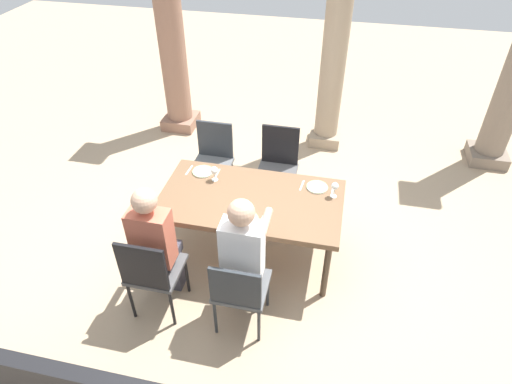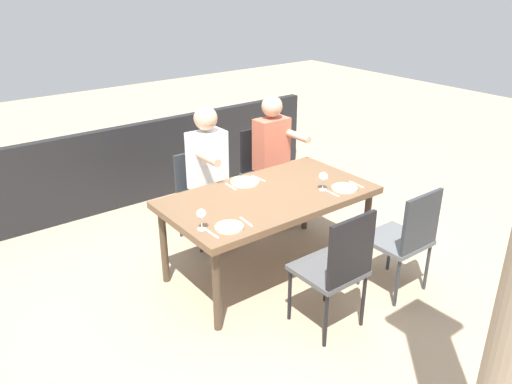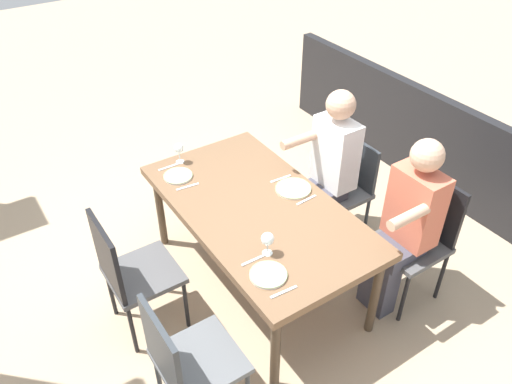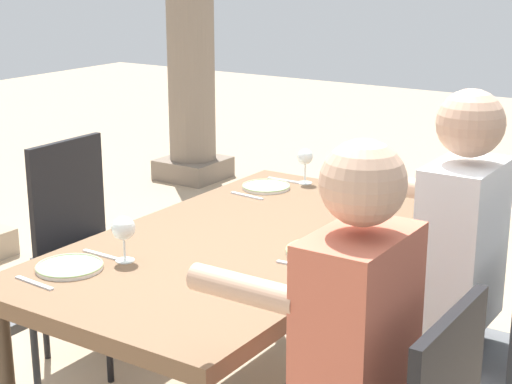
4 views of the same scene
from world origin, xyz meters
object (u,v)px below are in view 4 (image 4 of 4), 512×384
object	(u,v)px
plate_1	(322,251)
plate_2	(266,186)
dining_table	(245,254)
stone_column_far	(190,7)
diner_woman_green	(333,373)
chair_mid_north	(89,236)
chair_mid_south	(491,349)
wine_glass_2	(305,158)
plate_0	(69,267)
wine_glass_0	(124,229)
diner_man_white	(442,273)

from	to	relation	value
plate_1	plate_2	xyz separation A→B (m)	(0.58, 0.61, 0.00)
dining_table	stone_column_far	world-z (taller)	stone_column_far
dining_table	diner_woman_green	bearing A→B (deg)	-132.53
chair_mid_north	plate_2	distance (m)	0.81
chair_mid_south	wine_glass_2	bearing A→B (deg)	58.80
stone_column_far	plate_1	world-z (taller)	stone_column_far
plate_0	plate_2	distance (m)	1.17
diner_woman_green	wine_glass_0	xyz separation A→B (m)	(0.25, 0.92, 0.14)
chair_mid_south	dining_table	bearing A→B (deg)	96.92
stone_column_far	plate_0	bearing A→B (deg)	-148.03
wine_glass_0	plate_2	size ratio (longest dim) A/B	0.74
wine_glass_2	chair_mid_south	bearing A→B (deg)	-121.20
wine_glass_2	diner_woman_green	bearing A→B (deg)	-147.34
stone_column_far	plate_1	bearing A→B (deg)	-135.37
dining_table	plate_2	xyz separation A→B (m)	(0.60, 0.29, 0.07)
stone_column_far	wine_glass_2	world-z (taller)	stone_column_far
plate_2	wine_glass_2	world-z (taller)	wine_glass_2
diner_woman_green	wine_glass_0	size ratio (longest dim) A/B	8.42
diner_woman_green	wine_glass_2	bearing A→B (deg)	32.66
chair_mid_north	chair_mid_south	size ratio (longest dim) A/B	1.13
diner_man_white	chair_mid_north	bearing A→B (deg)	90.10
chair_mid_north	plate_2	world-z (taller)	chair_mid_north
plate_2	chair_mid_south	bearing A→B (deg)	-112.48
chair_mid_north	wine_glass_0	distance (m)	0.93
stone_column_far	wine_glass_0	distance (m)	3.83
diner_man_white	wine_glass_2	size ratio (longest dim) A/B	8.36
wine_glass_0	plate_1	xyz separation A→B (m)	(0.43, -0.52, -0.10)
dining_table	stone_column_far	xyz separation A→B (m)	(2.72, 2.36, 0.68)
diner_man_white	stone_column_far	xyz separation A→B (m)	(2.61, 3.06, 0.63)
plate_0	chair_mid_north	bearing A→B (deg)	41.46
chair_mid_south	diner_woman_green	xyz separation A→B (m)	(-0.77, 0.17, 0.21)
diner_man_white	plate_2	world-z (taller)	diner_man_white
stone_column_far	plate_1	xyz separation A→B (m)	(-2.70, -2.67, -0.60)
chair_mid_north	stone_column_far	distance (m)	3.10
chair_mid_south	diner_man_white	size ratio (longest dim) A/B	0.63
dining_table	wine_glass_0	distance (m)	0.49
dining_table	chair_mid_south	bearing A→B (deg)	-83.08
chair_mid_north	plate_0	world-z (taller)	chair_mid_north
chair_mid_south	plate_2	world-z (taller)	chair_mid_south
chair_mid_south	wine_glass_2	distance (m)	1.32
chair_mid_north	wine_glass_0	bearing A→B (deg)	-126.76
wine_glass_0	plate_1	world-z (taller)	wine_glass_0
wine_glass_0	chair_mid_south	bearing A→B (deg)	-64.51
plate_1	chair_mid_south	bearing A→B (deg)	-80.95
diner_woman_green	plate_0	size ratio (longest dim) A/B	5.98
chair_mid_south	wine_glass_0	distance (m)	1.26
stone_column_far	wine_glass_0	xyz separation A→B (m)	(-3.13, -2.15, -0.50)
diner_man_white	plate_2	size ratio (longest dim) A/B	6.28
chair_mid_north	plate_1	size ratio (longest dim) A/B	3.75
plate_1	wine_glass_2	distance (m)	0.91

